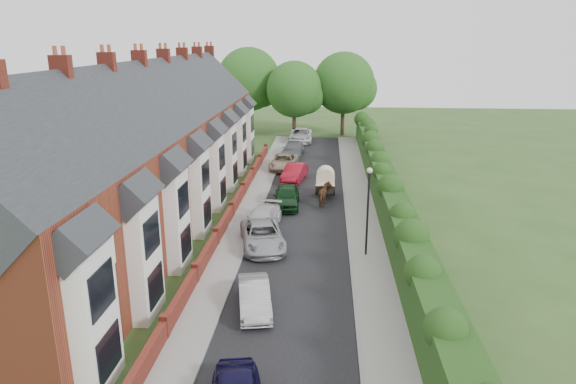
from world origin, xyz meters
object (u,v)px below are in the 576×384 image
Objects in this scene: car_silver_b at (263,236)px; car_white at (262,218)px; lamppost at (368,201)px; car_beige at (284,162)px; car_grey at (293,149)px; horse at (325,195)px; horse_cart at (325,180)px; car_red at (295,173)px; car_green at (287,196)px; car_black at (298,134)px; car_silver_a at (254,297)px.

car_white is (-0.43, 3.19, -0.06)m from car_silver_b.
car_beige is (-6.30, 19.80, -2.60)m from lamppost.
car_beige is 5.62m from car_grey.
car_silver_b is 1.14× the size of car_white.
lamppost reaches higher than horse.
car_white is at bearing -86.63° from car_beige.
horse reaches higher than car_silver_b.
horse_cart reaches higher than horse.
car_white is 1.02× the size of car_red.
horse reaches higher than car_green.
car_green is 2.84m from horse.
car_red reaches higher than car_white.
car_grey is (0.14, 24.52, 0.02)m from car_silver_b.
car_grey is 1.23× the size of car_black.
car_red is 9.70m from car_grey.
lamppost reaches higher than car_white.
horse_cart is (2.66, -4.54, 0.64)m from car_red.
car_green is at bearing 70.99° from car_silver_b.
car_silver_a is at bearing -81.55° from car_red.
car_red is at bearing 107.76° from lamppost.
car_white is at bearing -99.61° from car_black.
car_white is 2.31× the size of horse.
car_grey is 9.20m from car_black.
lamppost reaches higher than car_black.
lamppost is at bearing -61.16° from car_green.
horse_cart is (3.93, -8.60, 0.67)m from car_beige.
lamppost is 1.03× the size of car_grey.
lamppost reaches higher than horse_cart.
horse_cart is (3.59, 10.32, 0.65)m from car_silver_b.
car_grey is at bearing 90.05° from car_green.
car_red is 5.30m from horse_cart.
car_silver_a is 0.86× the size of car_green.
car_red is 4.26m from car_beige.
car_white is 1.10× the size of car_black.
horse is at bearing 60.57° from car_white.
car_red is at bearing 77.90° from car_silver_a.
horse_cart reaches higher than car_black.
car_silver_b is 8.97m from horse.
car_grey is at bearing 79.63° from car_silver_a.
horse_cart is (3.06, 17.58, 0.72)m from car_silver_a.
lamppost is 20.94m from car_beige.
lamppost is 1.13× the size of car_green.
car_beige is 1.00× the size of car_grey.
lamppost reaches higher than car_green.
car_black is (-5.81, 34.60, -2.60)m from lamppost.
car_silver_a is 40.98m from car_black.
lamppost reaches higher than car_red.
car_silver_b is at bearing 83.15° from car_silver_a.
car_silver_b reaches higher than car_beige.
car_black is at bearing -75.56° from horse.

